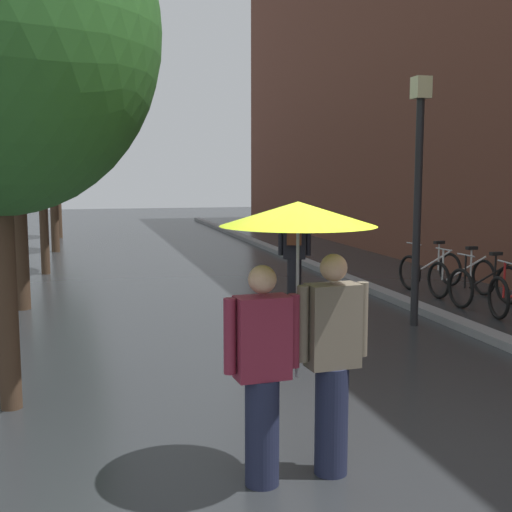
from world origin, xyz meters
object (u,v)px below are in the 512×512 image
Objects in this scene: parked_bicycle_4 at (430,270)px; couple_under_umbrella at (298,295)px; street_lamp_post at (418,181)px; pedestrian_walking_midground at (294,255)px; street_tree_2 at (39,112)px; street_tree_3 at (51,125)px; parked_bicycle_2 at (485,285)px; parked_bicycle_3 at (462,277)px; street_tree_4 at (55,126)px; street_tree_1 at (14,115)px.

couple_under_umbrella reaches higher than parked_bicycle_4.
pedestrian_walking_midground is (-1.24, 2.19, -1.36)m from street_lamp_post.
street_tree_3 is at bearing 89.36° from street_tree_2.
parked_bicycle_2 is 0.89m from parked_bicycle_3.
street_tree_2 is 9.32m from parked_bicycle_4.
street_tree_4 is (0.00, 8.89, 0.30)m from street_tree_2.
pedestrian_walking_midground is at bearing 159.55° from parked_bicycle_2.
street_tree_3 is 11.89m from parked_bicycle_4.
parked_bicycle_4 is (7.71, -8.39, -3.38)m from street_tree_3.
pedestrian_walking_midground is (4.75, -0.63, -2.44)m from street_tree_1.
parked_bicycle_3 is 1.06m from parked_bicycle_4.
street_tree_3 is 4.53× the size of parked_bicycle_4.
street_tree_4 is at bearing 108.58° from pedestrian_walking_midground.
parked_bicycle_2 is at bearing -53.36° from street_tree_3.
couple_under_umbrella is (-5.29, -5.42, 1.06)m from parked_bicycle_2.
street_tree_4 is 16.91m from street_lamp_post.
street_tree_4 is at bearing 96.90° from couple_under_umbrella.
parked_bicycle_4 is at bearing 13.50° from pedestrian_walking_midground.
street_tree_3 is at bearing 88.50° from street_tree_1.
street_tree_2 is 4.46m from street_tree_3.
pedestrian_walking_midground is (-3.19, -0.77, 0.50)m from parked_bicycle_4.
parked_bicycle_4 is (7.94, 0.14, -2.94)m from street_tree_1.
parked_bicycle_3 is 3.30m from pedestrian_walking_midground.
parked_bicycle_2 is at bearing -20.45° from pedestrian_walking_midground.
street_lamp_post is (-1.92, -1.01, 1.86)m from parked_bicycle_2.
parked_bicycle_3 is at bearing -86.68° from parked_bicycle_4.
parked_bicycle_2 is 0.30× the size of street_lamp_post.
street_tree_1 is 0.87× the size of street_tree_4.
couple_under_umbrella is at bearing -134.32° from parked_bicycle_2.
pedestrian_walking_midground reaches higher than parked_bicycle_2.
couple_under_umbrella is (2.45, -11.30, -2.29)m from street_tree_2.
street_tree_4 reaches higher than street_lamp_post.
parked_bicycle_2 is 2.86m from street_lamp_post.
street_tree_2 is at bearing 134.22° from pedestrian_walking_midground.
parked_bicycle_2 is at bearing 45.68° from couple_under_umbrella.
parked_bicycle_4 is at bearing 56.61° from street_lamp_post.
street_tree_3 is at bearing 126.64° from parked_bicycle_2.
street_tree_3 is 2.49× the size of couple_under_umbrella.
street_tree_2 is 3.20× the size of pedestrian_walking_midground.
street_tree_3 is (0.05, 4.46, 0.03)m from street_tree_2.
street_lamp_post is (5.76, -11.35, -1.53)m from street_tree_3.
street_tree_1 is 8.54m from street_tree_3.
parked_bicycle_3 is at bearing -5.21° from pedestrian_walking_midground.
parked_bicycle_3 is at bearing -6.60° from street_tree_1.
street_lamp_post is (5.81, -15.78, -1.79)m from street_tree_4.
street_tree_2 is at bearing -90.64° from street_tree_3.
parked_bicycle_2 is at bearing 27.72° from street_lamp_post.
parked_bicycle_2 is (7.74, -5.88, -3.35)m from street_tree_2.
parked_bicycle_2 and parked_bicycle_3 have the same top height.
parked_bicycle_4 is at bearing 54.18° from couple_under_umbrella.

